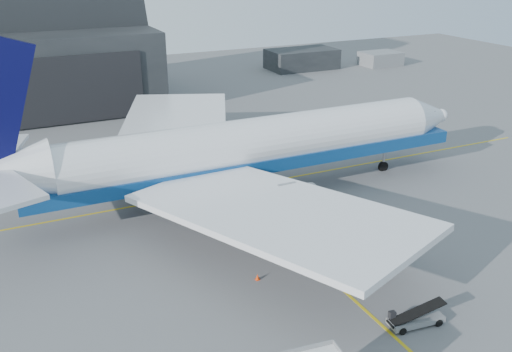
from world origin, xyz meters
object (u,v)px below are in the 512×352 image
pushback_tug (374,260)px  belt_loader_a (415,319)px  belt_loader_b (370,256)px  airliner (235,150)px

pushback_tug → belt_loader_a: bearing=-126.8°
pushback_tug → belt_loader_a: size_ratio=1.04×
belt_loader_b → airliner: bearing=113.3°
belt_loader_b → pushback_tug: bearing=-94.2°
pushback_tug → airliner: bearing=83.9°
belt_loader_a → airliner: bearing=102.7°
belt_loader_b → belt_loader_a: bearing=-98.1°
airliner → belt_loader_b: (4.76, -16.09, -4.69)m
belt_loader_a → belt_loader_b: size_ratio=0.88×
pushback_tug → belt_loader_b: bearing=57.6°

